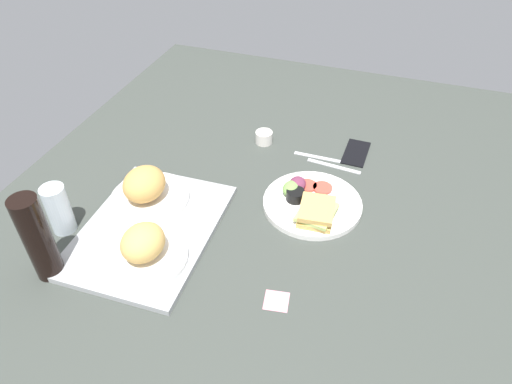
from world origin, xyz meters
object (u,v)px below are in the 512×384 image
fork (334,166)px  plate_with_salad (310,202)px  espresso_cup (264,137)px  knife (323,158)px  drinking_glass (59,209)px  bread_plate_far (146,189)px  cell_phone (356,152)px  sticky_note (276,301)px  soda_bottle (38,238)px  serving_tray (149,229)px  bread_plate_near (144,248)px

fork → plate_with_salad: bearing=88.7°
espresso_cup → knife: 21.02cm
plate_with_salad → drinking_glass: bearing=116.5°
bread_plate_far → fork: bread_plate_far is taller
cell_phone → sticky_note: bearing=175.0°
fork → cell_phone: size_ratio=1.18×
fork → soda_bottle: bearing=54.3°
plate_with_salad → cell_phone: 31.00cm
drinking_glass → sticky_note: size_ratio=2.48×
serving_tray → plate_with_salad: plate_with_salad is taller
espresso_cup → sticky_note: (-60.03, -22.96, -1.94)cm
drinking_glass → fork: (50.36, -61.96, -6.69)cm
plate_with_salad → soda_bottle: 69.47cm
plate_with_salad → soda_bottle: (-43.43, 53.32, 9.88)cm
espresso_cup → knife: bearing=-97.1°
serving_tray → cell_phone: size_ratio=3.13×
plate_with_salad → sticky_note: (-33.78, -0.59, -1.68)cm
espresso_cup → sticky_note: 64.30cm
serving_tray → plate_with_salad: bearing=-58.2°
sticky_note → knife: bearing=2.2°
serving_tray → soda_bottle: soda_bottle is taller
bread_plate_near → drinking_glass: size_ratio=1.46×
soda_bottle → knife: size_ratio=1.22×
plate_with_salad → drinking_glass: 66.74cm
serving_tray → sticky_note: size_ratio=8.04×
bread_plate_near → cell_phone: size_ratio=1.41×
bread_plate_far → plate_with_salad: 45.52cm
serving_tray → knife: serving_tray is taller
bread_plate_near → plate_with_salad: bearing=-44.8°
bread_plate_near → plate_with_salad: bread_plate_near is taller
drinking_glass → knife: 79.06cm
bread_plate_far → soda_bottle: (-29.69, 10.10, 5.99)cm
cell_phone → drinking_glass: bearing=133.0°
drinking_glass → knife: drinking_glass is taller
bread_plate_far → sticky_note: bearing=-114.6°
soda_bottle → knife: soda_bottle is taller
bread_plate_far → sticky_note: (-20.04, -43.81, -5.58)cm
espresso_cup → fork: (-5.59, -24.78, -1.75)cm
knife → drinking_glass: bearing=42.8°
bread_plate_far → fork: 57.40cm
bread_plate_near → serving_tray: bearing=26.1°
plate_with_salad → drinking_glass: size_ratio=1.99×
fork → knife: 5.00cm
bread_plate_far → soda_bottle: 31.93cm
bread_plate_far → bread_plate_near: bearing=-152.2°
soda_bottle → knife: (67.09, -51.73, -11.38)cm
fork → bread_plate_near: bearing=62.1°
espresso_cup → sticky_note: espresso_cup is taller
bread_plate_near → knife: size_ratio=1.07×
sticky_note → drinking_glass: bearing=86.1°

